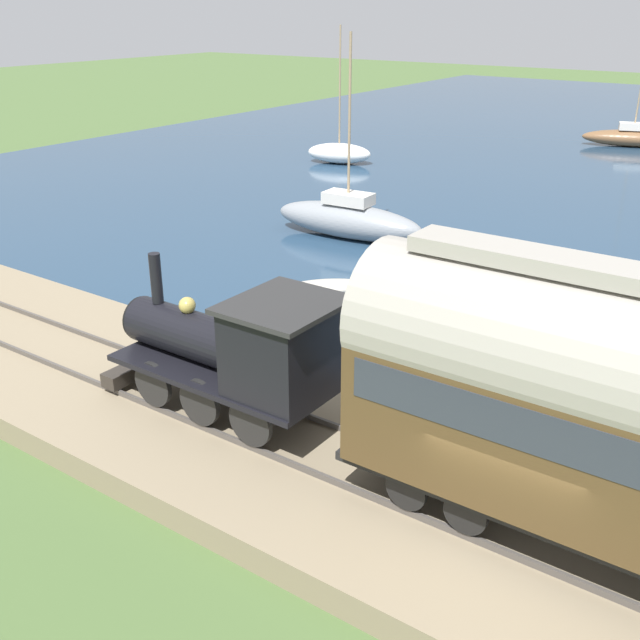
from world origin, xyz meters
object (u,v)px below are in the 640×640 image
Objects in this scene: passenger_coach at (627,410)px; sailboat_white at (339,153)px; steam_locomotive at (243,347)px; sailboat_brown at (633,137)px; rowboat_far_out at (325,287)px; sailboat_gray at (348,219)px.

passenger_coach is 1.16× the size of sailboat_white.
sailboat_brown is (41.59, 2.74, -1.63)m from steam_locomotive.
sailboat_brown is 19.90m from sailboat_white.
steam_locomotive is 9.27m from rowboat_far_out.
sailboat_brown is 2.85× the size of rowboat_far_out.
sailboat_gray is 2.74× the size of rowboat_far_out.
sailboat_gray reaches higher than rowboat_far_out.
steam_locomotive is at bearing 165.49° from sailboat_brown.
rowboat_far_out is (-17.85, -11.47, -0.39)m from sailboat_white.
rowboat_far_out is (-33.36, 1.00, -0.40)m from sailboat_brown.
steam_locomotive is 15.40m from sailboat_gray.
rowboat_far_out is (8.23, 3.74, -2.03)m from steam_locomotive.
rowboat_far_out is at bearing -163.71° from sailboat_white.
sailboat_brown is 33.37m from rowboat_far_out.
steam_locomotive is 0.63× the size of passenger_coach.
sailboat_white is at bearing 30.25° from steam_locomotive.
rowboat_far_out is at bearing -157.25° from sailboat_gray.
passenger_coach is at bearing -172.74° from rowboat_far_out.
sailboat_gray is at bearing -19.53° from rowboat_far_out.
sailboat_brown reaches higher than sailboat_white.
sailboat_white is 2.68× the size of rowboat_far_out.
sailboat_white is (-15.51, 12.47, -0.00)m from sailboat_brown.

